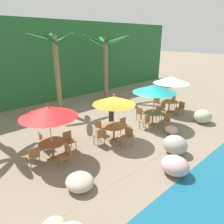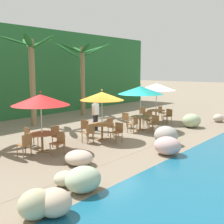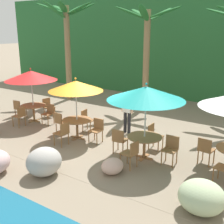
{
  "view_description": "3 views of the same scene",
  "coord_description": "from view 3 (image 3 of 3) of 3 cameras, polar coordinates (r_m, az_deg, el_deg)",
  "views": [
    {
      "loc": [
        -7.22,
        -6.87,
        4.76
      ],
      "look_at": [
        -0.7,
        0.21,
        1.28
      ],
      "focal_mm": 33.26,
      "sensor_mm": 36.0,
      "label": 1
    },
    {
      "loc": [
        -10.87,
        -8.95,
        3.24
      ],
      "look_at": [
        0.15,
        0.12,
        1.14
      ],
      "focal_mm": 47.1,
      "sensor_mm": 36.0,
      "label": 2
    },
    {
      "loc": [
        5.9,
        -8.01,
        4.05
      ],
      "look_at": [
        0.23,
        0.39,
        1.09
      ],
      "focal_mm": 46.48,
      "sensor_mm": 36.0,
      "label": 3
    }
  ],
  "objects": [
    {
      "name": "waiter_in_white",
      "position": [
        11.34,
        3.03,
        0.61
      ],
      "size": [
        0.52,
        0.21,
        1.7
      ],
      "color": "#232328",
      "rests_on": "ground"
    },
    {
      "name": "chair_teal_left",
      "position": [
        9.57,
        1.43,
        -5.4
      ],
      "size": [
        0.46,
        0.47,
        0.87
      ],
      "color": "olive",
      "rests_on": "ground"
    },
    {
      "name": "chair_white_left",
      "position": [
        9.27,
        17.93,
        -6.95
      ],
      "size": [
        0.47,
        0.48,
        0.87
      ],
      "color": "olive",
      "rests_on": "ground"
    },
    {
      "name": "umbrella_teal",
      "position": [
        8.84,
        6.71,
        3.67
      ],
      "size": [
        2.4,
        2.4,
        2.46
      ],
      "color": "silver",
      "rests_on": "ground"
    },
    {
      "name": "chair_orange_right",
      "position": [
        10.34,
        -9.65,
        -3.94
      ],
      "size": [
        0.44,
        0.43,
        0.87
      ],
      "color": "olive",
      "rests_on": "ground"
    },
    {
      "name": "rock_seawall",
      "position": [
        8.78,
        -16.77,
        -9.02
      ],
      "size": [
        16.21,
        3.32,
        1.07
      ],
      "color": "#B0C394",
      "rests_on": "ground"
    },
    {
      "name": "chair_red_left",
      "position": [
        13.92,
        -17.83,
        0.79
      ],
      "size": [
        0.43,
        0.44,
        0.87
      ],
      "color": "olive",
      "rests_on": "ground"
    },
    {
      "name": "chair_orange_seaward",
      "position": [
        10.56,
        -2.98,
        -3.29
      ],
      "size": [
        0.43,
        0.44,
        0.87
      ],
      "color": "olive",
      "rests_on": "ground"
    },
    {
      "name": "dining_table_teal",
      "position": [
        9.29,
        6.41,
        -5.51
      ],
      "size": [
        1.1,
        1.1,
        0.74
      ],
      "color": "olive",
      "rests_on": "ground"
    },
    {
      "name": "chair_red_seaward",
      "position": [
        12.83,
        -12.28,
        -0.09
      ],
      "size": [
        0.43,
        0.44,
        0.87
      ],
      "color": "olive",
      "rests_on": "ground"
    },
    {
      "name": "chair_teal_seaward",
      "position": [
        9.1,
        11.49,
        -6.9
      ],
      "size": [
        0.43,
        0.44,
        0.87
      ],
      "color": "olive",
      "rests_on": "ground"
    },
    {
      "name": "umbrella_red",
      "position": [
        13.04,
        -15.67,
        6.92
      ],
      "size": [
        2.25,
        2.25,
        2.39
      ],
      "color": "silver",
      "rests_on": "ground"
    },
    {
      "name": "dining_table_orange",
      "position": [
        10.94,
        -6.9,
        -2.11
      ],
      "size": [
        1.1,
        1.1,
        0.74
      ],
      "color": "olive",
      "rests_on": "ground"
    },
    {
      "name": "chair_teal_right",
      "position": [
        8.63,
        3.82,
        -7.93
      ],
      "size": [
        0.46,
        0.45,
        0.87
      ],
      "color": "olive",
      "rests_on": "ground"
    },
    {
      "name": "umbrella_orange",
      "position": [
        10.59,
        -7.16,
        5.12
      ],
      "size": [
        2.0,
        2.0,
        2.32
      ],
      "color": "silver",
      "rests_on": "ground"
    },
    {
      "name": "chair_orange_left",
      "position": [
        11.53,
        -10.09,
        -1.81
      ],
      "size": [
        0.47,
        0.47,
        0.87
      ],
      "color": "olive",
      "rests_on": "ground"
    },
    {
      "name": "palm_tree_second",
      "position": [
        14.76,
        6.87,
        13.61
      ],
      "size": [
        3.13,
        3.17,
        5.06
      ],
      "color": "olive",
      "rests_on": "ground"
    },
    {
      "name": "chair_red_inland",
      "position": [
        13.89,
        -12.47,
        1.16
      ],
      "size": [
        0.48,
        0.47,
        0.87
      ],
      "color": "olive",
      "rests_on": "ground"
    },
    {
      "name": "chair_red_right",
      "position": [
        12.76,
        -17.65,
        -0.58
      ],
      "size": [
        0.44,
        0.43,
        0.87
      ],
      "color": "olive",
      "rests_on": "ground"
    },
    {
      "name": "terrace_deck",
      "position": [
        10.74,
        -2.19,
        -5.85
      ],
      "size": [
        18.0,
        5.2,
        0.01
      ],
      "color": "gray",
      "rests_on": "ground"
    },
    {
      "name": "chair_teal_inland",
      "position": [
        10.07,
        8.21,
        -4.42
      ],
      "size": [
        0.43,
        0.42,
        0.87
      ],
      "color": "olive",
      "rests_on": "ground"
    },
    {
      "name": "chair_orange_inland",
      "position": [
        11.7,
        -5.01,
        -1.35
      ],
      "size": [
        0.48,
        0.47,
        0.87
      ],
      "color": "olive",
      "rests_on": "ground"
    },
    {
      "name": "palm_tree_nearest",
      "position": [
        16.76,
        -8.82,
        15.15
      ],
      "size": [
        3.2,
        3.19,
        5.4
      ],
      "color": "olive",
      "rests_on": "ground"
    },
    {
      "name": "ground_plane",
      "position": [
        10.74,
        -2.19,
        -5.87
      ],
      "size": [
        120.0,
        120.0,
        0.0
      ],
      "primitive_type": "plane",
      "color": "gray"
    },
    {
      "name": "foliage_backdrop",
      "position": [
        18.03,
        15.23,
        12.41
      ],
      "size": [
        28.0,
        2.4,
        6.0
      ],
      "color": "#286633",
      "rests_on": "ground"
    },
    {
      "name": "dining_table_red",
      "position": [
        13.33,
        -15.2,
        0.79
      ],
      "size": [
        1.1,
        1.1,
        0.74
      ],
      "color": "olive",
      "rests_on": "ground"
    }
  ]
}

